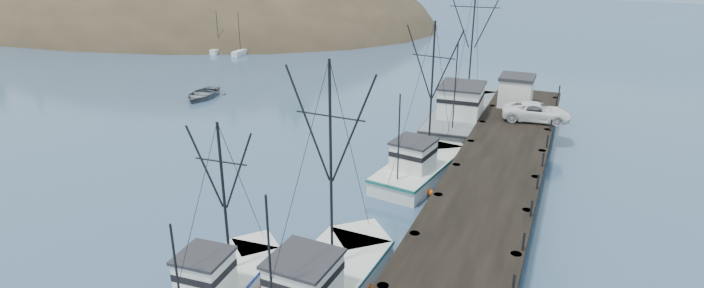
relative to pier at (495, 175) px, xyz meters
name	(u,v)px	position (x,y,z in m)	size (l,w,h in m)	color
ground	(169,278)	(-14.00, -16.00, -1.69)	(400.00, 400.00, 0.00)	#304A6B
pier	(495,175)	(0.00, 0.00, 0.00)	(6.00, 44.00, 2.00)	black
headland	(139,34)	(-88.95, 62.61, -6.24)	(134.80, 78.00, 51.00)	#382D1E
moored_sailboats	(233,42)	(-48.22, 40.32, -1.36)	(16.01, 17.93, 6.35)	silver
trawler_near	(322,284)	(-5.91, -14.47, -0.87)	(4.43, 12.00, 12.05)	silver
trawler_mid	(223,285)	(-10.35, -16.37, -0.87)	(3.49, 9.03, 9.25)	silver
trawler_far	(422,165)	(-5.44, 1.61, -0.87)	(5.11, 11.39, 11.56)	silver
work_vessel	(464,114)	(-4.93, 13.84, -0.46)	(5.65, 16.97, 14.00)	slate
pier_shed	(516,90)	(-0.72, 15.85, 1.73)	(3.00, 3.20, 2.80)	silver
pickup_truck	(537,112)	(1.50, 11.94, 1.09)	(2.58, 5.59, 1.55)	white
motorboat	(202,98)	(-33.31, 12.43, -1.69)	(4.00, 5.61, 1.16)	slate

